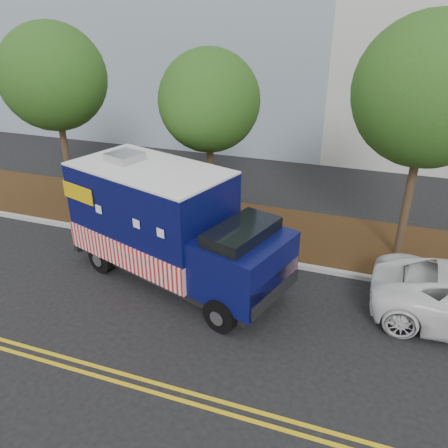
% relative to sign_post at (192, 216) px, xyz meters
% --- Properties ---
extents(ground, '(120.00, 120.00, 0.00)m').
position_rel_sign_post_xyz_m(ground, '(0.91, -1.55, -1.20)').
color(ground, black).
rests_on(ground, ground).
extents(curb, '(120.00, 0.18, 0.15)m').
position_rel_sign_post_xyz_m(curb, '(0.91, -0.15, -1.12)').
color(curb, '#9E9E99').
rests_on(curb, ground).
extents(mulch_strip, '(120.00, 4.00, 0.15)m').
position_rel_sign_post_xyz_m(mulch_strip, '(0.91, 1.95, -1.12)').
color(mulch_strip, '#32200E').
rests_on(mulch_strip, ground).
extents(centerline_near, '(120.00, 0.10, 0.01)m').
position_rel_sign_post_xyz_m(centerline_near, '(0.91, -6.00, -1.19)').
color(centerline_near, gold).
rests_on(centerline_near, ground).
extents(centerline_far, '(120.00, 0.10, 0.01)m').
position_rel_sign_post_xyz_m(centerline_far, '(0.91, -6.25, -1.19)').
color(centerline_far, gold).
rests_on(centerline_far, ground).
extents(tree_a, '(3.97, 3.97, 7.17)m').
position_rel_sign_post_xyz_m(tree_a, '(-6.26, 1.80, 3.96)').
color(tree_a, '#38281C').
rests_on(tree_a, ground).
extents(tree_b, '(3.50, 3.50, 6.41)m').
position_rel_sign_post_xyz_m(tree_b, '(-0.07, 1.95, 3.44)').
color(tree_b, '#38281C').
rests_on(tree_b, ground).
extents(tree_c, '(4.30, 4.30, 7.55)m').
position_rel_sign_post_xyz_m(tree_c, '(6.71, 1.55, 4.19)').
color(tree_c, '#38281C').
rests_on(tree_c, ground).
extents(sign_post, '(0.06, 0.06, 2.40)m').
position_rel_sign_post_xyz_m(sign_post, '(0.00, 0.00, 0.00)').
color(sign_post, '#473828').
rests_on(sign_post, ground).
extents(food_truck, '(7.32, 4.46, 3.64)m').
position_rel_sign_post_xyz_m(food_truck, '(0.02, -1.85, 0.45)').
color(food_truck, black).
rests_on(food_truck, ground).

